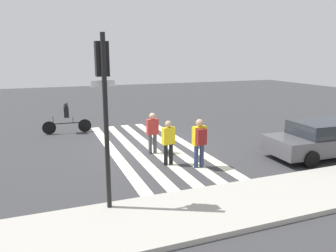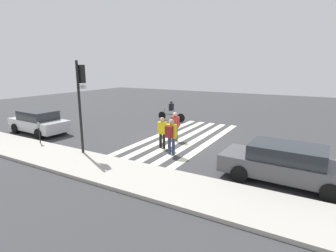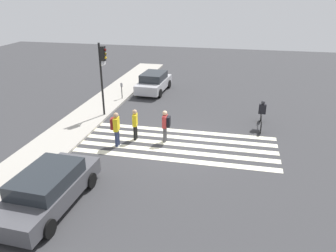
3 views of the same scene
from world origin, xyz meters
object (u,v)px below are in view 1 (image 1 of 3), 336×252
(pedestrian_adult_blue_shirt, at_px, (200,140))
(car_parked_dark_suv, at_px, (325,139))
(pedestrian_adult_tall_backpack, at_px, (152,130))
(pedestrian_child_with_backpack, at_px, (168,140))
(traffic_light, at_px, (104,90))
(cyclist_near_curb, at_px, (67,117))

(pedestrian_adult_blue_shirt, height_order, car_parked_dark_suv, pedestrian_adult_blue_shirt)
(pedestrian_adult_tall_backpack, distance_m, car_parked_dark_suv, 6.97)
(pedestrian_child_with_backpack, bearing_deg, traffic_light, 37.26)
(pedestrian_adult_tall_backpack, relative_size, pedestrian_adult_blue_shirt, 0.95)
(cyclist_near_curb, bearing_deg, traffic_light, 94.22)
(traffic_light, height_order, car_parked_dark_suv, traffic_light)
(pedestrian_child_with_backpack, xyz_separation_m, pedestrian_adult_blue_shirt, (-0.93, 0.72, 0.10))
(pedestrian_child_with_backpack, distance_m, pedestrian_adult_tall_backpack, 1.63)
(traffic_light, bearing_deg, pedestrian_adult_tall_backpack, -121.52)
(pedestrian_adult_tall_backpack, bearing_deg, car_parked_dark_suv, 153.14)
(pedestrian_adult_blue_shirt, xyz_separation_m, cyclist_near_curb, (4.03, -7.30, -0.19))
(traffic_light, height_order, pedestrian_adult_tall_backpack, traffic_light)
(traffic_light, height_order, pedestrian_adult_blue_shirt, traffic_light)
(pedestrian_adult_tall_backpack, bearing_deg, pedestrian_child_with_backpack, 91.31)
(traffic_light, relative_size, cyclist_near_curb, 1.85)
(traffic_light, distance_m, cyclist_near_curb, 9.68)
(pedestrian_child_with_backpack, bearing_deg, cyclist_near_curb, -72.54)
(cyclist_near_curb, bearing_deg, car_parked_dark_suv, 142.00)
(traffic_light, relative_size, car_parked_dark_suv, 0.95)
(pedestrian_adult_blue_shirt, relative_size, cyclist_near_curb, 0.73)
(traffic_light, xyz_separation_m, car_parked_dark_suv, (-9.02, -1.47, -2.45))
(traffic_light, relative_size, pedestrian_adult_tall_backpack, 2.67)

